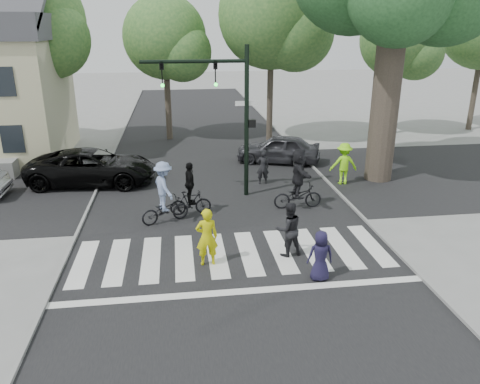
# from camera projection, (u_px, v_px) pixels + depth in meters

# --- Properties ---
(ground) EXTENTS (120.00, 120.00, 0.00)m
(ground) POSITION_uv_depth(u_px,v_px,m) (237.00, 270.00, 13.56)
(ground) COLOR gray
(ground) RESTS_ON ground
(road_stem) EXTENTS (10.00, 70.00, 0.01)m
(road_stem) POSITION_uv_depth(u_px,v_px,m) (220.00, 207.00, 18.22)
(road_stem) COLOR black
(road_stem) RESTS_ON ground
(road_cross) EXTENTS (70.00, 10.00, 0.01)m
(road_cross) POSITION_uv_depth(u_px,v_px,m) (214.00, 182.00, 21.01)
(road_cross) COLOR black
(road_cross) RESTS_ON ground
(curb_left) EXTENTS (0.10, 70.00, 0.10)m
(curb_left) POSITION_uv_depth(u_px,v_px,m) (87.00, 212.00, 17.56)
(curb_left) COLOR gray
(curb_left) RESTS_ON ground
(curb_right) EXTENTS (0.10, 70.00, 0.10)m
(curb_right) POSITION_uv_depth(u_px,v_px,m) (345.00, 199.00, 18.85)
(curb_right) COLOR gray
(curb_right) RESTS_ON ground
(crosswalk) EXTENTS (10.00, 3.85, 0.01)m
(crosswalk) POSITION_uv_depth(u_px,v_px,m) (234.00, 259.00, 14.17)
(crosswalk) COLOR silver
(crosswalk) RESTS_ON ground
(traffic_signal) EXTENTS (4.45, 0.29, 6.00)m
(traffic_signal) POSITION_uv_depth(u_px,v_px,m) (225.00, 101.00, 18.06)
(traffic_signal) COLOR black
(traffic_signal) RESTS_ON ground
(bg_tree_1) EXTENTS (6.09, 5.80, 9.80)m
(bg_tree_1) POSITION_uv_depth(u_px,v_px,m) (35.00, 25.00, 24.62)
(bg_tree_1) COLOR brown
(bg_tree_1) RESTS_ON ground
(bg_tree_2) EXTENTS (5.04, 4.80, 8.40)m
(bg_tree_2) POSITION_uv_depth(u_px,v_px,m) (169.00, 41.00, 26.86)
(bg_tree_2) COLOR brown
(bg_tree_2) RESTS_ON ground
(bg_tree_3) EXTENTS (6.30, 6.00, 10.20)m
(bg_tree_3) POSITION_uv_depth(u_px,v_px,m) (278.00, 20.00, 25.99)
(bg_tree_3) COLOR brown
(bg_tree_3) RESTS_ON ground
(bg_tree_4) EXTENTS (4.83, 4.60, 8.15)m
(bg_tree_4) POSITION_uv_depth(u_px,v_px,m) (403.00, 43.00, 28.24)
(bg_tree_4) COLOR brown
(bg_tree_4) RESTS_ON ground
(pedestrian_woman) EXTENTS (0.67, 0.46, 1.77)m
(pedestrian_woman) POSITION_uv_depth(u_px,v_px,m) (207.00, 237.00, 13.56)
(pedestrian_woman) COLOR #C8C70A
(pedestrian_woman) RESTS_ON ground
(pedestrian_child) EXTENTS (0.73, 0.50, 1.46)m
(pedestrian_child) POSITION_uv_depth(u_px,v_px,m) (320.00, 256.00, 12.80)
(pedestrian_child) COLOR #1B1734
(pedestrian_child) RESTS_ON ground
(pedestrian_adult) EXTENTS (0.95, 0.80, 1.73)m
(pedestrian_adult) POSITION_uv_depth(u_px,v_px,m) (289.00, 229.00, 14.14)
(pedestrian_adult) COLOR black
(pedestrian_adult) RESTS_ON ground
(cyclist_left) EXTENTS (1.87, 1.32, 2.24)m
(cyclist_left) POSITION_uv_depth(u_px,v_px,m) (164.00, 197.00, 16.49)
(cyclist_left) COLOR black
(cyclist_left) RESTS_ON ground
(cyclist_mid) EXTENTS (1.57, 0.96, 2.01)m
(cyclist_mid) POSITION_uv_depth(u_px,v_px,m) (190.00, 193.00, 17.23)
(cyclist_mid) COLOR black
(cyclist_mid) RESTS_ON ground
(cyclist_right) EXTENTS (1.86, 1.73, 2.35)m
(cyclist_right) POSITION_uv_depth(u_px,v_px,m) (298.00, 182.00, 17.76)
(cyclist_right) COLOR black
(cyclist_right) RESTS_ON ground
(car_suv) EXTENTS (5.76, 3.06, 1.54)m
(car_suv) POSITION_uv_depth(u_px,v_px,m) (92.00, 167.00, 20.61)
(car_suv) COLOR black
(car_suv) RESTS_ON ground
(car_grey) EXTENTS (4.54, 2.99, 1.44)m
(car_grey) POSITION_uv_depth(u_px,v_px,m) (278.00, 149.00, 23.80)
(car_grey) COLOR #2E2E33
(car_grey) RESTS_ON ground
(bystander_hivis) EXTENTS (1.24, 0.77, 1.85)m
(bystander_hivis) POSITION_uv_depth(u_px,v_px,m) (344.00, 164.00, 20.54)
(bystander_hivis) COLOR #94FF17
(bystander_hivis) RESTS_ON ground
(bystander_dark) EXTENTS (0.56, 0.38, 1.53)m
(bystander_dark) POSITION_uv_depth(u_px,v_px,m) (263.00, 167.00, 20.59)
(bystander_dark) COLOR black
(bystander_dark) RESTS_ON ground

